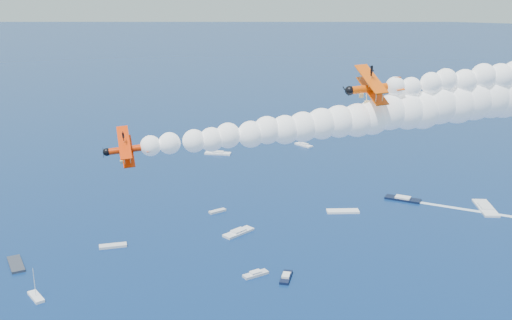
% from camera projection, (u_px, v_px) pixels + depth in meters
% --- Properties ---
extents(biplane_lead, '(12.08, 13.09, 8.37)m').
position_uv_depth(biplane_lead, '(374.00, 88.00, 87.26)').
color(biplane_lead, '#DE4804').
extents(biplane_trail, '(9.90, 10.50, 7.09)m').
position_uv_depth(biplane_trail, '(129.00, 149.00, 81.01)').
color(biplane_trail, red).
extents(smoke_trail_trail, '(66.54, 63.06, 11.55)m').
position_uv_depth(smoke_trail_trail, '(357.00, 118.00, 87.40)').
color(smoke_trail_trail, white).
extents(spectator_boats, '(197.59, 177.81, 0.70)m').
position_uv_depth(spectator_boats, '(362.00, 236.00, 189.55)').
color(spectator_boats, '#292F37').
rests_on(spectator_boats, ground).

